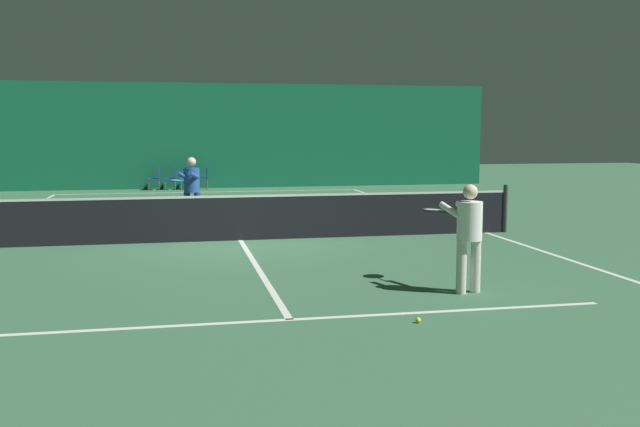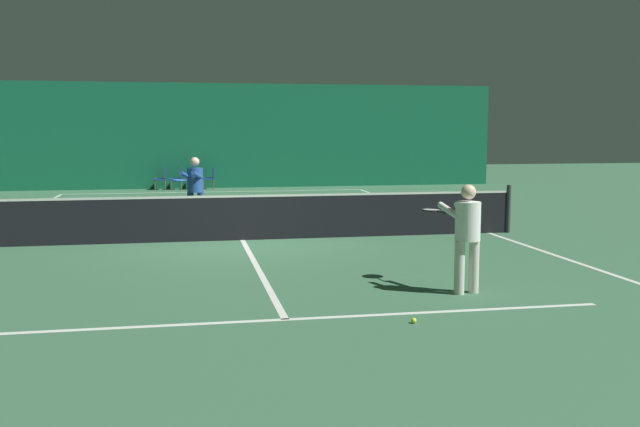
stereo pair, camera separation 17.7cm
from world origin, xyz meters
TOP-DOWN VIEW (x-y plane):
  - ground_plane at (0.00, 0.00)m, footprint 60.00×60.00m
  - backdrop_curtain at (0.00, 13.77)m, footprint 23.00×0.12m
  - court_line_baseline_far at (0.00, 11.90)m, footprint 11.00×0.10m
  - court_line_service_far at (0.00, 6.40)m, footprint 8.25×0.10m
  - court_line_service_near at (0.00, -6.40)m, footprint 8.25×0.10m
  - court_line_sideline_right at (5.50, 0.00)m, footprint 0.10×23.80m
  - court_line_centre at (0.00, 0.00)m, footprint 0.10×12.80m
  - tennis_net at (0.00, 0.00)m, footprint 12.00×0.10m
  - player_near at (2.69, -5.44)m, footprint 0.60×1.34m
  - player_far at (-0.93, 2.50)m, footprint 0.82×1.38m
  - courtside_chair_0 at (-2.00, 13.22)m, footprint 0.44×0.44m
  - courtside_chair_1 at (-1.39, 13.22)m, footprint 0.44×0.44m
  - courtside_chair_2 at (-0.78, 13.22)m, footprint 0.44×0.44m
  - courtside_chair_3 at (-0.17, 13.22)m, footprint 0.44×0.44m
  - tennis_ball at (1.48, -6.85)m, footprint 0.07×0.07m

SIDE VIEW (x-z plane):
  - ground_plane at x=0.00m, z-range 0.00..0.00m
  - court_line_baseline_far at x=0.00m, z-range 0.00..0.00m
  - court_line_service_far at x=0.00m, z-range 0.00..0.00m
  - court_line_service_near at x=0.00m, z-range 0.00..0.00m
  - court_line_sideline_right at x=5.50m, z-range 0.00..0.00m
  - court_line_centre at x=0.00m, z-range 0.00..0.00m
  - tennis_ball at x=1.48m, z-range 0.00..0.07m
  - courtside_chair_0 at x=-2.00m, z-range 0.07..0.91m
  - courtside_chair_1 at x=-1.39m, z-range 0.07..0.91m
  - courtside_chair_2 at x=-0.78m, z-range 0.07..0.91m
  - courtside_chair_3 at x=-0.17m, z-range 0.07..0.91m
  - tennis_net at x=0.00m, z-range -0.02..1.05m
  - player_near at x=2.69m, z-range 0.13..1.67m
  - player_far at x=-0.93m, z-range 0.14..1.78m
  - backdrop_curtain at x=0.00m, z-range 0.00..4.12m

